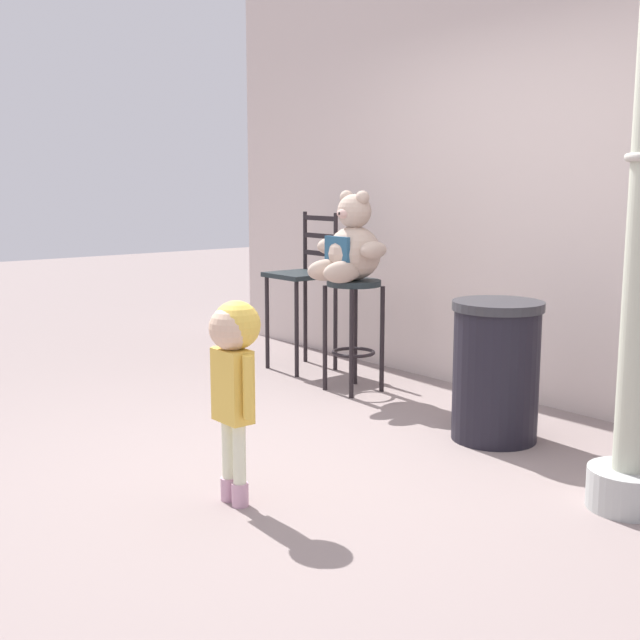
# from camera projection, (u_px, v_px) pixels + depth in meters

# --- Properties ---
(ground_plane) EXTENTS (24.00, 24.00, 0.00)m
(ground_plane) POSITION_uv_depth(u_px,v_px,m) (305.00, 467.00, 4.17)
(ground_plane) COLOR gray
(building_wall) EXTENTS (6.61, 0.30, 3.28)m
(building_wall) POSITION_uv_depth(u_px,v_px,m) (563.00, 148.00, 5.19)
(building_wall) COLOR beige
(building_wall) RESTS_ON ground_plane
(bar_stool_with_teddy) EXTENTS (0.37, 0.37, 0.77)m
(bar_stool_with_teddy) POSITION_uv_depth(u_px,v_px,m) (354.00, 313.00, 5.62)
(bar_stool_with_teddy) COLOR #1D2629
(bar_stool_with_teddy) RESTS_ON ground_plane
(teddy_bear) EXTENTS (0.57, 0.51, 0.60)m
(teddy_bear) POSITION_uv_depth(u_px,v_px,m) (351.00, 248.00, 5.53)
(teddy_bear) COLOR tan
(teddy_bear) RESTS_ON bar_stool_with_teddy
(child_walking) EXTENTS (0.29, 0.23, 0.92)m
(child_walking) POSITION_uv_depth(u_px,v_px,m) (234.00, 358.00, 3.61)
(child_walking) COLOR #C392AA
(child_walking) RESTS_ON ground_plane
(trash_bin) EXTENTS (0.50, 0.50, 0.78)m
(trash_bin) POSITION_uv_depth(u_px,v_px,m) (496.00, 370.00, 4.57)
(trash_bin) COLOR black
(trash_bin) RESTS_ON ground_plane
(bar_chair_empty) EXTENTS (0.44, 0.44, 1.20)m
(bar_chair_empty) POSITION_uv_depth(u_px,v_px,m) (304.00, 281.00, 6.28)
(bar_chair_empty) COLOR #1D2629
(bar_chair_empty) RESTS_ON ground_plane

